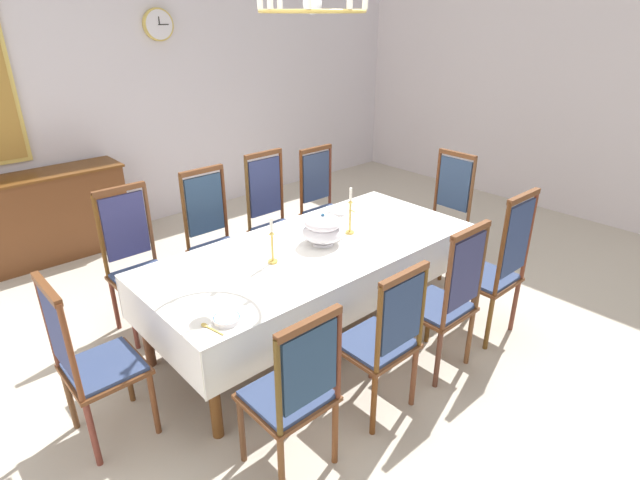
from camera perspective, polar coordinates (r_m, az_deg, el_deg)
The scene contains 25 objects.
ground at distance 4.17m, azimuth -0.19°, elevation -10.47°, with size 8.15×6.29×0.04m, color #BBB19F.
back_wall at distance 6.23m, azimuth -20.94°, elevation 15.16°, with size 8.15×0.08×3.05m, color silver.
right_wall at distance 6.94m, azimuth 26.97°, elevation 14.97°, with size 0.08×6.29×3.05m, color silver.
dining_table at distance 3.86m, azimuth -0.71°, elevation -1.76°, with size 2.57×1.12×0.73m.
tablecloth at distance 3.86m, azimuth -0.71°, elevation -1.86°, with size 2.59×1.14×0.34m.
chair_south_a at distance 2.77m, azimuth -2.92°, elevation -16.63°, with size 0.44×0.42×1.06m.
chair_north_a at distance 4.19m, azimuth -19.93°, elevation -2.29°, with size 0.44×0.42×1.17m.
chair_south_b at distance 3.16m, azimuth 7.09°, elevation -10.93°, with size 0.44×0.42×1.06m.
chair_north_b at distance 4.46m, azimuth -11.77°, elevation 0.35°, with size 0.44×0.42×1.17m.
chair_south_c at distance 3.58m, azimuth 14.00°, elevation -6.40°, with size 0.44×0.42×1.14m.
chair_north_c at distance 4.78m, azimuth -5.25°, elevation 2.58°, with size 0.44×0.42×1.20m.
chair_south_d at distance 4.06m, azimuth 19.25°, elevation -2.83°, with size 0.44×0.42×1.21m.
chair_north_d at distance 5.16m, azimuth 0.44°, elevation 4.12°, with size 0.44×0.42×1.14m.
chair_head_west at distance 3.22m, azimuth -24.47°, elevation -12.23°, with size 0.42×0.44×1.10m.
chair_head_east at distance 5.08m, azimuth 13.81°, elevation 3.10°, with size 0.42×0.44×1.15m.
soup_tureen at distance 3.83m, azimuth 0.32°, elevation 1.23°, with size 0.32×0.32×0.25m.
candlestick_west at distance 3.55m, azimuth -5.41°, elevation -0.58°, with size 0.07×0.07×0.34m.
candlestick_east at distance 4.01m, azimuth 3.42°, elevation 2.83°, with size 0.07×0.07×0.38m.
bowl_near_left at distance 2.98m, azimuth -10.46°, elevation -8.73°, with size 0.16×0.16×0.03m.
bowl_near_right at distance 4.47m, azimuth 2.12°, elevation 3.42°, with size 0.19×0.19×0.05m.
spoon_primary at distance 2.96m, azimuth -12.61°, elevation -9.48°, with size 0.05×0.18×0.01m.
spoon_secondary at distance 4.58m, azimuth 3.03°, elevation 3.65°, with size 0.04×0.18×0.01m.
sideboard at distance 5.87m, azimuth -27.82°, elevation 2.48°, with size 1.44×0.48×0.90m.
mounted_clock at distance 6.28m, azimuth -17.75°, elevation 22.10°, with size 0.34×0.06×0.34m.
chandelier at distance 3.46m, azimuth -0.87°, elevation 24.55°, with size 0.69×0.69×0.66m.
Camera 1 is at (-2.28, -2.55, 2.37)m, focal length 28.42 mm.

